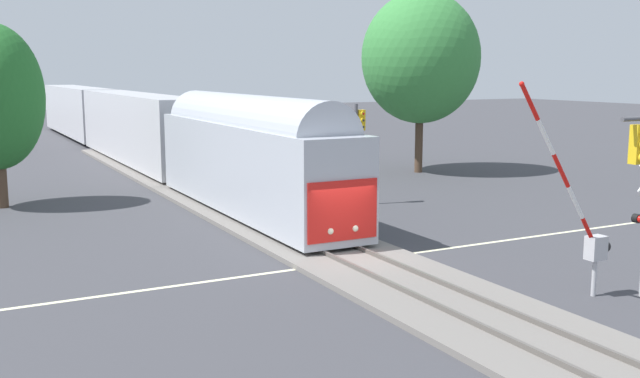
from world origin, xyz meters
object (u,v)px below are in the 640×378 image
(traffic_signal_far_side, at_px, (359,137))
(maple_right_background, at_px, (421,58))
(commuter_train, at_px, (133,124))
(crossing_gate_near, at_px, (588,229))

(traffic_signal_far_side, distance_m, maple_right_background, 13.09)
(commuter_train, height_order, traffic_signal_far_side, commuter_train)
(commuter_train, distance_m, traffic_signal_far_side, 22.71)
(commuter_train, xyz_separation_m, traffic_signal_far_side, (5.73, -21.97, 0.60))
(traffic_signal_far_side, xyz_separation_m, maple_right_background, (9.36, 8.23, 3.99))
(commuter_train, bearing_deg, traffic_signal_far_side, -75.39)
(commuter_train, relative_size, crossing_gate_near, 10.41)
(commuter_train, bearing_deg, maple_right_background, -42.31)
(commuter_train, bearing_deg, crossing_gate_near, -84.06)
(commuter_train, xyz_separation_m, crossing_gate_near, (3.95, -37.91, -0.67))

